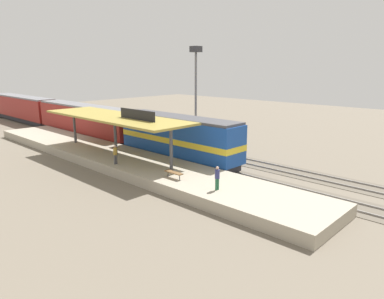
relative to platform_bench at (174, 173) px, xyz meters
The scene contains 13 objects.
ground_plane 12.69m from the platform_bench, 50.67° to the left, with size 120.00×120.00×0.00m, color #706656.
track_near 11.53m from the platform_bench, 58.43° to the left, with size 3.20×110.00×0.16m.
track_far 14.47m from the platform_bench, 42.65° to the left, with size 3.20×110.00×0.16m.
platform 9.90m from the platform_bench, 81.84° to the left, with size 6.00×44.00×0.90m, color #A89E89.
station_canopy 10.28m from the platform_bench, 81.76° to the left, with size 5.20×18.00×4.70m.
platform_bench is the anchor object (origin of this frame).
locomotive 8.31m from the platform_bench, 43.31° to the left, with size 2.93×14.43×4.44m.
passenger_carriage_front 24.42m from the platform_bench, 75.77° to the left, with size 2.90×20.00×4.24m.
passenger_carriage_rear 44.87m from the platform_bench, 82.31° to the left, with size 2.90×20.00×4.24m.
freight_car 17.50m from the platform_bench, 52.69° to the left, with size 2.80×12.00×3.54m.
light_mast 18.77m from the platform_bench, 37.51° to the left, with size 1.10×1.10×11.70m.
person_waiting 4.17m from the platform_bench, 86.21° to the right, with size 0.34×0.34×1.71m.
person_walking 6.75m from the platform_bench, 96.42° to the left, with size 0.34×0.34×1.71m.
Camera 1 is at (-23.94, -28.87, 9.35)m, focal length 33.07 mm.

